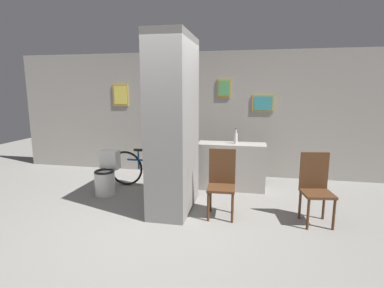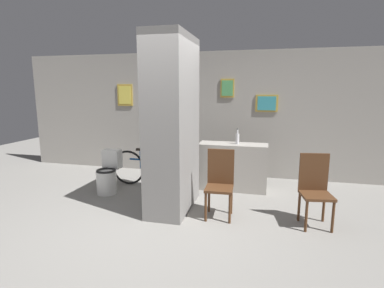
# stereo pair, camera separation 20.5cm
# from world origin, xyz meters

# --- Properties ---
(ground_plane) EXTENTS (14.00, 14.00, 0.00)m
(ground_plane) POSITION_xyz_m (0.00, 0.00, 0.00)
(ground_plane) COLOR gray
(wall_back) EXTENTS (8.00, 0.09, 2.60)m
(wall_back) POSITION_xyz_m (0.00, 2.63, 1.30)
(wall_back) COLOR gray
(wall_back) RESTS_ON ground_plane
(pillar_center) EXTENTS (0.58, 1.18, 2.60)m
(pillar_center) POSITION_xyz_m (0.14, 0.59, 1.30)
(pillar_center) COLOR gray
(pillar_center) RESTS_ON ground_plane
(counter_shelf) EXTENTS (1.24, 0.44, 0.85)m
(counter_shelf) POSITION_xyz_m (0.94, 1.71, 0.43)
(counter_shelf) COLOR gray
(counter_shelf) RESTS_ON ground_plane
(toilet) EXTENTS (0.35, 0.51, 0.75)m
(toilet) POSITION_xyz_m (-1.19, 0.98, 0.32)
(toilet) COLOR white
(toilet) RESTS_ON ground_plane
(chair_near_pillar) EXTENTS (0.41, 0.41, 0.97)m
(chair_near_pillar) POSITION_xyz_m (0.89, 0.47, 0.52)
(chair_near_pillar) COLOR #4C2D19
(chair_near_pillar) RESTS_ON ground_plane
(chair_by_doorway) EXTENTS (0.45, 0.45, 0.97)m
(chair_by_doorway) POSITION_xyz_m (2.18, 0.49, 0.52)
(chair_by_doorway) COLOR #4C2D19
(chair_by_doorway) RESTS_ON ground_plane
(bicycle) EXTENTS (1.72, 0.42, 0.72)m
(bicycle) POSITION_xyz_m (-0.53, 1.50, 0.35)
(bicycle) COLOR black
(bicycle) RESTS_ON ground_plane
(bottle_tall) EXTENTS (0.07, 0.07, 0.28)m
(bottle_tall) POSITION_xyz_m (1.01, 1.70, 0.96)
(bottle_tall) COLOR silver
(bottle_tall) RESTS_ON counter_shelf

